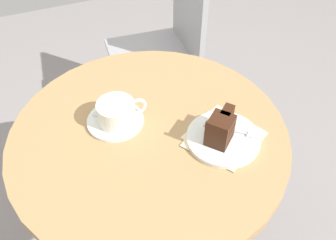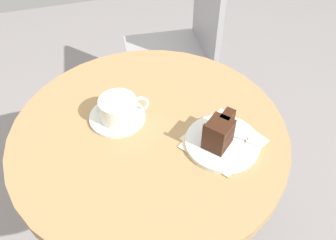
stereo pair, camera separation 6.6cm
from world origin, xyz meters
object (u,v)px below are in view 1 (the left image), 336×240
at_px(teaspoon, 100,119).
at_px(fork, 239,132).
at_px(coffee_cup, 117,112).
at_px(cake_plate, 223,138).
at_px(cafe_chair, 169,41).
at_px(saucer, 115,121).
at_px(napkin, 223,137).
at_px(cake_slice, 221,129).

xyz_separation_m(teaspoon, fork, (0.32, -0.19, 0.00)).
xyz_separation_m(coffee_cup, teaspoon, (-0.04, 0.02, -0.03)).
relative_size(coffee_cup, cake_plate, 0.71).
bearing_deg(cafe_chair, saucer, -28.68).
xyz_separation_m(fork, napkin, (-0.04, 0.01, -0.01)).
bearing_deg(cake_plate, cafe_chair, 77.71).
bearing_deg(cafe_chair, napkin, -7.21).
distance_m(cake_plate, cake_slice, 0.04).
bearing_deg(cake_slice, cake_plate, 5.12).
bearing_deg(napkin, cake_slice, -152.31).
bearing_deg(teaspoon, coffee_cup, -125.37).
distance_m(cake_slice, fork, 0.07).
bearing_deg(fork, cake_plate, -145.71).
relative_size(fork, cafe_chair, 0.15).
relative_size(cake_plate, cafe_chair, 0.23).
height_order(napkin, cafe_chair, cafe_chair).
height_order(saucer, cafe_chair, cafe_chair).
bearing_deg(fork, coffee_cup, -172.75).
distance_m(cake_slice, cafe_chair, 0.85).
distance_m(coffee_cup, napkin, 0.29).
bearing_deg(fork, cafe_chair, 118.88).
height_order(cake_slice, cafe_chair, cafe_chair).
height_order(cake_plate, cake_slice, cake_slice).
relative_size(coffee_cup, fork, 1.06).
bearing_deg(teaspoon, saucer, -120.62).
bearing_deg(saucer, napkin, -33.77).
distance_m(saucer, cafe_chair, 0.77).
bearing_deg(coffee_cup, napkin, -33.38).
height_order(saucer, coffee_cup, coffee_cup).
xyz_separation_m(coffee_cup, fork, (0.28, -0.17, -0.03)).
distance_m(saucer, coffee_cup, 0.04).
bearing_deg(teaspoon, fork, -130.65).
bearing_deg(napkin, cake_plate, -110.79).
distance_m(teaspoon, cake_plate, 0.33).
distance_m(cake_slice, napkin, 0.05).
relative_size(teaspoon, cake_plate, 0.48).
xyz_separation_m(cake_plate, cafe_chair, (0.17, 0.79, -0.22)).
relative_size(coffee_cup, teaspoon, 1.46).
bearing_deg(saucer, teaspoon, 160.06).
xyz_separation_m(coffee_cup, cake_plate, (0.23, -0.16, -0.04)).
height_order(coffee_cup, cake_plate, coffee_cup).
distance_m(fork, napkin, 0.04).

